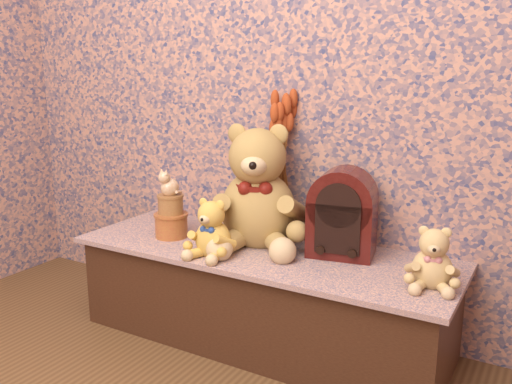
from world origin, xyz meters
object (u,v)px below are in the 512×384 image
(teddy_large, at_px, (258,180))
(ceramic_vase, at_px, (278,214))
(biscuit_tin_lower, at_px, (171,225))
(teddy_medium, at_px, (213,225))
(cat_figurine, at_px, (170,182))
(teddy_small, at_px, (433,254))
(cathedral_radio, at_px, (343,212))

(teddy_large, bearing_deg, ceramic_vase, 58.42)
(teddy_large, height_order, biscuit_tin_lower, teddy_large)
(teddy_large, height_order, teddy_medium, teddy_large)
(teddy_large, xyz_separation_m, ceramic_vase, (0.02, 0.13, -0.17))
(teddy_medium, distance_m, cat_figurine, 0.32)
(ceramic_vase, distance_m, biscuit_tin_lower, 0.45)
(teddy_small, bearing_deg, biscuit_tin_lower, 167.64)
(cat_figurine, bearing_deg, teddy_large, 31.68)
(teddy_large, relative_size, cathedral_radio, 1.55)
(teddy_large, height_order, ceramic_vase, teddy_large)
(teddy_large, distance_m, cat_figurine, 0.37)
(cathedral_radio, distance_m, ceramic_vase, 0.35)
(teddy_large, bearing_deg, cathedral_radio, -17.32)
(teddy_small, height_order, cathedral_radio, cathedral_radio)
(teddy_small, bearing_deg, teddy_medium, 175.06)
(teddy_large, distance_m, teddy_medium, 0.27)
(cat_figurine, bearing_deg, ceramic_vase, 47.00)
(teddy_medium, xyz_separation_m, biscuit_tin_lower, (-0.28, 0.10, -0.07))
(biscuit_tin_lower, bearing_deg, cathedral_radio, 11.90)
(cathedral_radio, xyz_separation_m, cat_figurine, (-0.70, -0.15, 0.07))
(cathedral_radio, xyz_separation_m, ceramic_vase, (-0.33, 0.10, -0.08))
(biscuit_tin_lower, bearing_deg, teddy_small, 0.43)
(teddy_small, bearing_deg, cathedral_radio, 146.36)
(cathedral_radio, bearing_deg, teddy_large, 174.58)
(teddy_medium, height_order, teddy_small, teddy_medium)
(cathedral_radio, distance_m, cat_figurine, 0.72)
(cat_figurine, bearing_deg, teddy_medium, -6.34)
(teddy_medium, height_order, cathedral_radio, cathedral_radio)
(ceramic_vase, distance_m, cat_figurine, 0.47)
(teddy_small, relative_size, ceramic_vase, 1.19)
(teddy_small, bearing_deg, ceramic_vase, 147.96)
(biscuit_tin_lower, height_order, cat_figurine, cat_figurine)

